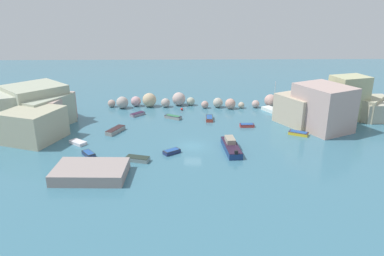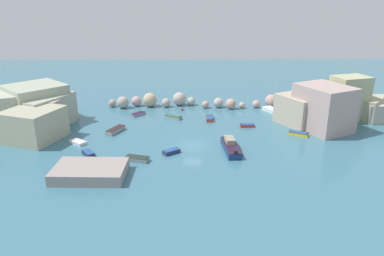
{
  "view_description": "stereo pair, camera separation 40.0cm",
  "coord_description": "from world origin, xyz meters",
  "px_view_note": "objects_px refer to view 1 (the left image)",
  "views": [
    {
      "loc": [
        -1.13,
        -49.82,
        20.54
      ],
      "look_at": [
        0.0,
        5.12,
        1.0
      ],
      "focal_mm": 34.35,
      "sensor_mm": 36.0,
      "label": 1
    },
    {
      "loc": [
        -0.73,
        -49.83,
        20.54
      ],
      "look_at": [
        0.0,
        5.12,
        1.0
      ],
      "focal_mm": 34.35,
      "sensor_mm": 36.0,
      "label": 2
    }
  ],
  "objects_px": {
    "moored_boat_7": "(115,130)",
    "moored_boat_10": "(298,133)",
    "moored_boat_1": "(209,118)",
    "moored_boat_6": "(273,110)",
    "moored_boat_5": "(89,154)",
    "moored_boat_11": "(231,146)",
    "channel_buoy": "(182,109)",
    "moored_boat_2": "(247,125)",
    "moored_boat_0": "(138,114)",
    "moored_boat_4": "(172,152)",
    "stone_dock": "(91,172)",
    "moored_boat_8": "(78,142)",
    "moored_boat_3": "(173,117)",
    "moored_boat_9": "(138,159)"
  },
  "relations": [
    {
      "from": "moored_boat_5",
      "to": "moored_boat_10",
      "type": "relative_size",
      "value": 0.78
    },
    {
      "from": "moored_boat_3",
      "to": "moored_boat_9",
      "type": "distance_m",
      "value": 18.63
    },
    {
      "from": "moored_boat_5",
      "to": "moored_boat_6",
      "type": "height_order",
      "value": "moored_boat_6"
    },
    {
      "from": "stone_dock",
      "to": "moored_boat_0",
      "type": "bearing_deg",
      "value": 83.72
    },
    {
      "from": "channel_buoy",
      "to": "moored_boat_6",
      "type": "distance_m",
      "value": 17.52
    },
    {
      "from": "moored_boat_7",
      "to": "moored_boat_10",
      "type": "relative_size",
      "value": 1.25
    },
    {
      "from": "moored_boat_0",
      "to": "moored_boat_6",
      "type": "xyz_separation_m",
      "value": [
        25.62,
        1.62,
        0.07
      ]
    },
    {
      "from": "moored_boat_8",
      "to": "moored_boat_9",
      "type": "bearing_deg",
      "value": 4.36
    },
    {
      "from": "stone_dock",
      "to": "moored_boat_2",
      "type": "distance_m",
      "value": 28.29
    },
    {
      "from": "moored_boat_2",
      "to": "moored_boat_10",
      "type": "xyz_separation_m",
      "value": [
        7.56,
        -4.02,
        0.0
      ]
    },
    {
      "from": "stone_dock",
      "to": "moored_boat_6",
      "type": "distance_m",
      "value": 38.6
    },
    {
      "from": "moored_boat_1",
      "to": "moored_boat_10",
      "type": "bearing_deg",
      "value": -117.27
    },
    {
      "from": "channel_buoy",
      "to": "moored_boat_2",
      "type": "bearing_deg",
      "value": -41.71
    },
    {
      "from": "moored_boat_0",
      "to": "moored_boat_3",
      "type": "height_order",
      "value": "moored_boat_3"
    },
    {
      "from": "stone_dock",
      "to": "moored_boat_4",
      "type": "bearing_deg",
      "value": 35.8
    },
    {
      "from": "moored_boat_3",
      "to": "moored_boat_10",
      "type": "distance_m",
      "value": 21.97
    },
    {
      "from": "moored_boat_0",
      "to": "moored_boat_4",
      "type": "relative_size",
      "value": 1.08
    },
    {
      "from": "moored_boat_8",
      "to": "moored_boat_5",
      "type": "bearing_deg",
      "value": -21.42
    },
    {
      "from": "moored_boat_2",
      "to": "moored_boat_4",
      "type": "bearing_deg",
      "value": 40.56
    },
    {
      "from": "moored_boat_4",
      "to": "moored_boat_8",
      "type": "height_order",
      "value": "moored_boat_4"
    },
    {
      "from": "moored_boat_2",
      "to": "moored_boat_0",
      "type": "bearing_deg",
      "value": -20.41
    },
    {
      "from": "moored_boat_1",
      "to": "moored_boat_8",
      "type": "relative_size",
      "value": 1.07
    },
    {
      "from": "channel_buoy",
      "to": "moored_boat_1",
      "type": "relative_size",
      "value": 0.16
    },
    {
      "from": "moored_boat_6",
      "to": "moored_boat_10",
      "type": "relative_size",
      "value": 1.83
    },
    {
      "from": "moored_boat_0",
      "to": "moored_boat_9",
      "type": "relative_size",
      "value": 0.82
    },
    {
      "from": "moored_boat_4",
      "to": "moored_boat_9",
      "type": "height_order",
      "value": "moored_boat_9"
    },
    {
      "from": "moored_boat_7",
      "to": "moored_boat_5",
      "type": "bearing_deg",
      "value": -167.15
    },
    {
      "from": "moored_boat_5",
      "to": "moored_boat_11",
      "type": "relative_size",
      "value": 0.36
    },
    {
      "from": "stone_dock",
      "to": "moored_boat_11",
      "type": "relative_size",
      "value": 1.24
    },
    {
      "from": "moored_boat_2",
      "to": "moored_boat_8",
      "type": "xyz_separation_m",
      "value": [
        -26.4,
        -7.14,
        -0.05
      ]
    },
    {
      "from": "moored_boat_11",
      "to": "stone_dock",
      "type": "bearing_deg",
      "value": 109.36
    },
    {
      "from": "moored_boat_2",
      "to": "moored_boat_7",
      "type": "xyz_separation_m",
      "value": [
        -21.69,
        -2.26,
        0.07
      ]
    },
    {
      "from": "moored_boat_5",
      "to": "moored_boat_11",
      "type": "xyz_separation_m",
      "value": [
        19.84,
        1.57,
        0.29
      ]
    },
    {
      "from": "moored_boat_5",
      "to": "moored_boat_10",
      "type": "xyz_separation_m",
      "value": [
        31.3,
        7.53,
        -0.01
      ]
    },
    {
      "from": "moored_boat_10",
      "to": "moored_boat_5",
      "type": "bearing_deg",
      "value": 42.1
    },
    {
      "from": "moored_boat_3",
      "to": "moored_boat_10",
      "type": "xyz_separation_m",
      "value": [
        20.14,
        -8.76,
        -0.02
      ]
    },
    {
      "from": "stone_dock",
      "to": "moored_boat_2",
      "type": "relative_size",
      "value": 3.59
    },
    {
      "from": "moored_boat_7",
      "to": "moored_boat_9",
      "type": "distance_m",
      "value": 12.17
    },
    {
      "from": "moored_boat_1",
      "to": "moored_boat_10",
      "type": "height_order",
      "value": "moored_boat_1"
    },
    {
      "from": "moored_boat_3",
      "to": "moored_boat_5",
      "type": "height_order",
      "value": "moored_boat_3"
    },
    {
      "from": "moored_boat_1",
      "to": "moored_boat_11",
      "type": "relative_size",
      "value": 0.45
    },
    {
      "from": "moored_boat_11",
      "to": "moored_boat_7",
      "type": "bearing_deg",
      "value": 62.13
    },
    {
      "from": "moored_boat_9",
      "to": "moored_boat_10",
      "type": "height_order",
      "value": "moored_boat_9"
    },
    {
      "from": "moored_boat_2",
      "to": "moored_boat_6",
      "type": "bearing_deg",
      "value": -128.87
    },
    {
      "from": "moored_boat_5",
      "to": "moored_boat_8",
      "type": "relative_size",
      "value": 0.87
    },
    {
      "from": "moored_boat_5",
      "to": "moored_boat_11",
      "type": "bearing_deg",
      "value": -122.69
    },
    {
      "from": "moored_boat_3",
      "to": "moored_boat_9",
      "type": "xyz_separation_m",
      "value": [
        -4.22,
        -18.14,
        -0.0
      ]
    },
    {
      "from": "moored_boat_0",
      "to": "moored_boat_3",
      "type": "relative_size",
      "value": 0.86
    },
    {
      "from": "moored_boat_1",
      "to": "moored_boat_6",
      "type": "relative_size",
      "value": 0.52
    },
    {
      "from": "moored_boat_5",
      "to": "moored_boat_9",
      "type": "distance_m",
      "value": 7.19
    }
  ]
}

